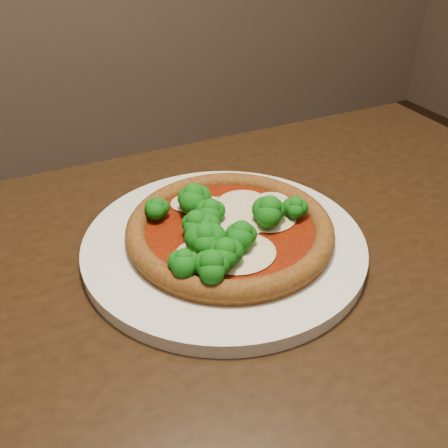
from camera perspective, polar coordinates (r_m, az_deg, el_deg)
name	(u,v)px	position (r m, az deg, el deg)	size (l,w,h in m)	color
dining_table	(215,356)	(0.65, -1.01, -14.84)	(1.23, 0.81, 0.75)	black
plate	(224,244)	(0.63, 0.00, -2.31)	(0.36, 0.36, 0.02)	silver
pizza	(227,228)	(0.62, 0.40, -0.47)	(0.26, 0.26, 0.06)	brown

